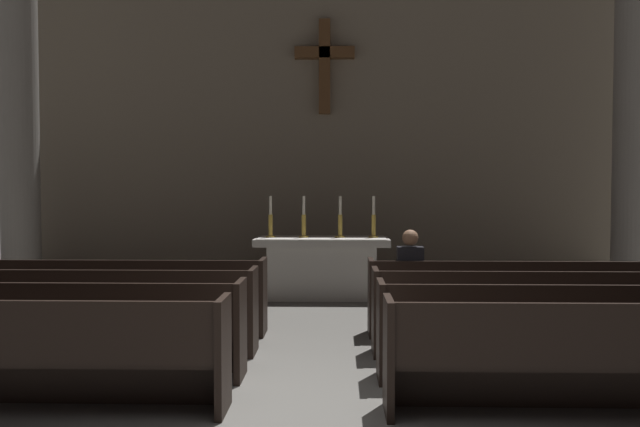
% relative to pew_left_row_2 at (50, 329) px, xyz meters
% --- Properties ---
extents(ground_plane, '(80.00, 80.00, 0.00)m').
position_rel_pew_left_row_2_xyz_m(ground_plane, '(2.52, -0.91, -0.48)').
color(ground_plane, '#66635E').
extents(pew_left_row_2, '(3.75, 0.50, 0.95)m').
position_rel_pew_left_row_2_xyz_m(pew_left_row_2, '(0.00, 0.00, 0.00)').
color(pew_left_row_2, black).
rests_on(pew_left_row_2, ground).
extents(pew_left_row_3, '(3.75, 0.50, 0.95)m').
position_rel_pew_left_row_2_xyz_m(pew_left_row_3, '(0.00, 0.95, 0.00)').
color(pew_left_row_3, black).
rests_on(pew_left_row_3, ground).
extents(pew_left_row_4, '(3.75, 0.50, 0.95)m').
position_rel_pew_left_row_2_xyz_m(pew_left_row_4, '(0.00, 1.91, 0.00)').
color(pew_left_row_4, black).
rests_on(pew_left_row_4, ground).
extents(pew_right_row_1, '(3.75, 0.50, 0.95)m').
position_rel_pew_left_row_2_xyz_m(pew_right_row_1, '(5.03, -0.95, 0.00)').
color(pew_right_row_1, black).
rests_on(pew_right_row_1, ground).
extents(pew_right_row_2, '(3.75, 0.50, 0.95)m').
position_rel_pew_left_row_2_xyz_m(pew_right_row_2, '(5.03, 0.00, 0.00)').
color(pew_right_row_2, black).
rests_on(pew_right_row_2, ground).
extents(pew_right_row_3, '(3.75, 0.50, 0.95)m').
position_rel_pew_left_row_2_xyz_m(pew_right_row_3, '(5.03, 0.95, 0.00)').
color(pew_right_row_3, black).
rests_on(pew_right_row_3, ground).
extents(pew_right_row_4, '(3.75, 0.50, 0.95)m').
position_rel_pew_left_row_2_xyz_m(pew_right_row_4, '(5.03, 1.91, 0.00)').
color(pew_right_row_4, black).
rests_on(pew_right_row_4, ground).
extents(column_left_second, '(0.98, 0.98, 7.20)m').
position_rel_pew_left_row_2_xyz_m(column_left_second, '(-2.70, 5.01, 3.04)').
color(column_left_second, gray).
rests_on(column_left_second, ground).
extents(column_right_second, '(0.98, 0.98, 7.20)m').
position_rel_pew_left_row_2_xyz_m(column_right_second, '(7.74, 5.01, 3.04)').
color(column_right_second, gray).
rests_on(column_right_second, ground).
extents(altar, '(2.20, 0.90, 1.01)m').
position_rel_pew_left_row_2_xyz_m(altar, '(2.52, 4.62, 0.06)').
color(altar, '#BCB7AD').
rests_on(altar, ground).
extents(candlestick_outer_left, '(0.16, 0.16, 0.68)m').
position_rel_pew_left_row_2_xyz_m(candlestick_outer_left, '(1.67, 4.62, 0.75)').
color(candlestick_outer_left, '#B79338').
rests_on(candlestick_outer_left, altar).
extents(candlestick_inner_left, '(0.16, 0.16, 0.68)m').
position_rel_pew_left_row_2_xyz_m(candlestick_inner_left, '(2.22, 4.62, 0.75)').
color(candlestick_inner_left, '#B79338').
rests_on(candlestick_inner_left, altar).
extents(candlestick_inner_right, '(0.16, 0.16, 0.68)m').
position_rel_pew_left_row_2_xyz_m(candlestick_inner_right, '(2.82, 4.62, 0.75)').
color(candlestick_inner_right, '#B79338').
rests_on(candlestick_inner_right, altar).
extents(candlestick_outer_right, '(0.16, 0.16, 0.68)m').
position_rel_pew_left_row_2_xyz_m(candlestick_outer_right, '(3.37, 4.62, 0.75)').
color(candlestick_outer_right, '#B79338').
rests_on(candlestick_outer_right, altar).
extents(apse_with_cross, '(11.49, 0.47, 7.60)m').
position_rel_pew_left_row_2_xyz_m(apse_with_cross, '(2.52, 6.99, 3.33)').
color(apse_with_cross, gray).
rests_on(apse_with_cross, ground).
extents(lone_worshipper, '(0.32, 0.43, 1.32)m').
position_rel_pew_left_row_2_xyz_m(lone_worshipper, '(3.67, 1.95, 0.22)').
color(lone_worshipper, '#26262B').
rests_on(lone_worshipper, ground).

